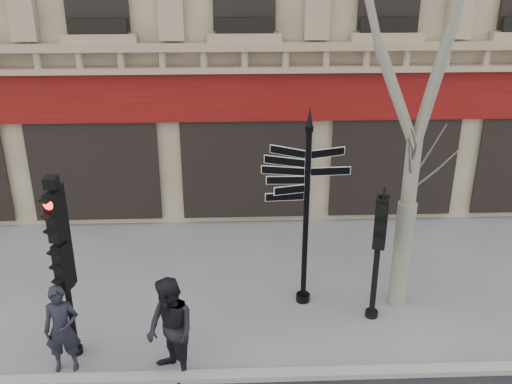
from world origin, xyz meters
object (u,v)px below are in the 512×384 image
fingerpost (307,177)px  traffic_signal_main (61,247)px  pedestrian_a (62,329)px  traffic_signal_secondary (379,235)px  pedestrian_b (171,331)px

fingerpost → traffic_signal_main: size_ratio=1.21×
pedestrian_a → traffic_signal_secondary: bearing=5.9°
traffic_signal_main → fingerpost: bearing=37.3°
fingerpost → pedestrian_b: bearing=-131.8°
traffic_signal_main → pedestrian_a: traffic_signal_main is taller
traffic_signal_main → pedestrian_a: (-0.05, -0.42, -1.40)m
pedestrian_a → pedestrian_b: (1.94, -0.31, 0.14)m
traffic_signal_main → traffic_signal_secondary: traffic_signal_main is taller
traffic_signal_secondary → pedestrian_b: (-3.93, -1.67, -0.89)m
pedestrian_a → pedestrian_b: bearing=-16.2°
fingerpost → traffic_signal_secondary: (1.36, -0.62, -1.01)m
fingerpost → traffic_signal_main: bearing=-154.3°
traffic_signal_main → pedestrian_b: size_ratio=1.81×
fingerpost → traffic_signal_secondary: size_ratio=1.59×
traffic_signal_secondary → traffic_signal_main: bearing=-152.7°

